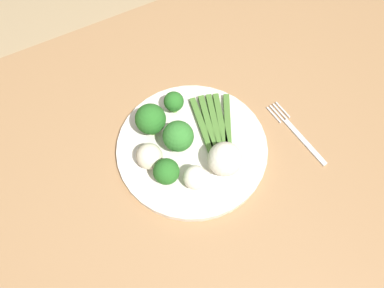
{
  "coord_description": "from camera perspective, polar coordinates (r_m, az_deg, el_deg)",
  "views": [
    {
      "loc": [
        -0.23,
        -0.25,
        1.34
      ],
      "look_at": [
        -0.07,
        0.02,
        0.76
      ],
      "focal_mm": 32.0,
      "sensor_mm": 36.0,
      "label": 1
    }
  ],
  "objects": [
    {
      "name": "broccoli_back_right",
      "position": [
        0.65,
        -6.92,
        4.1
      ],
      "size": [
        0.06,
        0.06,
        0.07
      ],
      "color": "#568E33",
      "rests_on": "plate"
    },
    {
      "name": "cauliflower_near_fork",
      "position": [
        0.61,
        0.55,
        -5.6
      ],
      "size": [
        0.04,
        0.04,
        0.04
      ],
      "primitive_type": "sphere",
      "color": "white",
      "rests_on": "plate"
    },
    {
      "name": "cauliflower_back",
      "position": [
        0.61,
        5.5,
        -2.52
      ],
      "size": [
        0.06,
        0.06,
        0.06
      ],
      "primitive_type": "sphere",
      "color": "white",
      "rests_on": "plate"
    },
    {
      "name": "dining_table",
      "position": [
        0.78,
        5.45,
        -3.58
      ],
      "size": [
        1.24,
        0.89,
        0.74
      ],
      "color": "#9E754C",
      "rests_on": "ground_plane"
    },
    {
      "name": "broccoli_left",
      "position": [
        0.62,
        -2.31,
        1.26
      ],
      "size": [
        0.06,
        0.06,
        0.07
      ],
      "color": "#609E3D",
      "rests_on": "plate"
    },
    {
      "name": "plate",
      "position": [
        0.67,
        0.0,
        -0.52
      ],
      "size": [
        0.29,
        0.29,
        0.01
      ],
      "primitive_type": "cylinder",
      "color": "silver",
      "rests_on": "dining_table"
    },
    {
      "name": "asparagus_bundle",
      "position": [
        0.68,
        3.83,
        3.14
      ],
      "size": [
        0.11,
        0.15,
        0.01
      ],
      "rotation": [
        0.0,
        0.0,
        1.21
      ],
      "color": "#47752D",
      "rests_on": "plate"
    },
    {
      "name": "ground_plane",
      "position": [
        1.39,
        3.16,
        -15.0
      ],
      "size": [
        6.0,
        6.0,
        0.02
      ],
      "primitive_type": "cube",
      "color": "tan"
    },
    {
      "name": "broccoli_front_left",
      "position": [
        0.6,
        -4.29,
        -4.63
      ],
      "size": [
        0.05,
        0.05,
        0.06
      ],
      "color": "#568E33",
      "rests_on": "plate"
    },
    {
      "name": "cauliflower_outer_edge",
      "position": [
        0.63,
        -7.13,
        -2.03
      ],
      "size": [
        0.05,
        0.05,
        0.05
      ],
      "primitive_type": "sphere",
      "color": "beige",
      "rests_on": "plate"
    },
    {
      "name": "broccoli_front",
      "position": [
        0.68,
        -3.05,
        7.05
      ],
      "size": [
        0.04,
        0.04,
        0.05
      ],
      "color": "#568E33",
      "rests_on": "plate"
    },
    {
      "name": "fork",
      "position": [
        0.72,
        16.96,
        1.86
      ],
      "size": [
        0.03,
        0.17,
        0.0
      ],
      "rotation": [
        0.0,
        0.0,
        1.62
      ],
      "color": "silver",
      "rests_on": "dining_table"
    }
  ]
}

